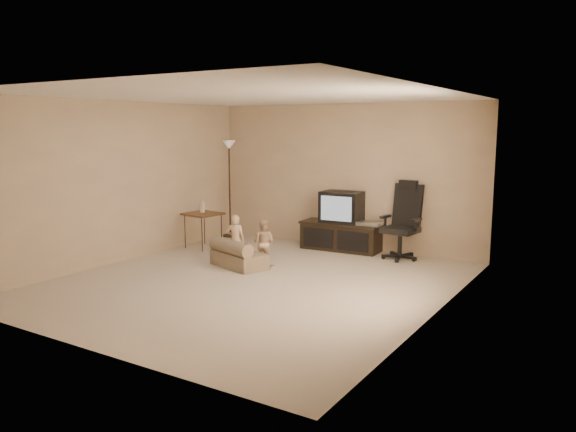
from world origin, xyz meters
name	(u,v)px	position (x,y,z in m)	size (l,w,h in m)	color
floor	(254,282)	(0.00, 0.00, 0.00)	(5.50, 5.50, 0.00)	beige
room_shell	(253,171)	(0.00, 0.00, 1.52)	(5.50, 5.50, 5.50)	white
tv_stand	(342,226)	(0.08, 2.49, 0.42)	(1.44, 0.59, 1.01)	black
office_chair	(403,231)	(1.20, 2.43, 0.45)	(0.64, 0.67, 1.25)	black
side_table	(203,214)	(-2.05, 1.37, 0.60)	(0.63, 0.63, 0.84)	brown
floor_lamp	(229,167)	(-2.30, 2.46, 1.35)	(0.29, 0.29, 1.85)	black
child_sofa	(237,256)	(-0.70, 0.56, 0.18)	(0.99, 0.74, 0.43)	gray
toddler_left	(236,240)	(-0.81, 0.67, 0.39)	(0.28, 0.21, 0.78)	tan
toddler_right	(263,242)	(-0.42, 0.85, 0.36)	(0.35, 0.19, 0.73)	tan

